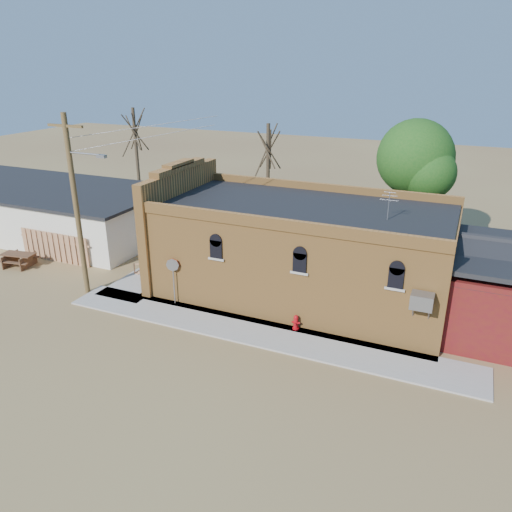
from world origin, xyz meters
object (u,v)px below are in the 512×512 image
at_px(brick_bar, 296,250).
at_px(picnic_table, 19,258).
at_px(fire_hydrant, 296,322).
at_px(utility_pole, 77,203).
at_px(stop_sign, 173,269).
at_px(trash_barrel, 177,264).

distance_m(brick_bar, picnic_table, 16.26).
relative_size(brick_bar, picnic_table, 7.81).
distance_m(brick_bar, fire_hydrant, 4.38).
bearing_deg(utility_pole, stop_sign, 7.03).
bearing_deg(utility_pole, fire_hydrant, 3.07).
xyz_separation_m(brick_bar, utility_pole, (-9.79, -4.29, 2.43)).
xyz_separation_m(utility_pole, picnic_table, (-6.06, 1.18, -4.26)).
bearing_deg(trash_barrel, brick_bar, 1.97).
distance_m(fire_hydrant, trash_barrel, 8.96).
bearing_deg(picnic_table, brick_bar, 1.24).
height_order(stop_sign, trash_barrel, stop_sign).
bearing_deg(stop_sign, picnic_table, -176.02).
bearing_deg(fire_hydrant, stop_sign, 155.21).
xyz_separation_m(trash_barrel, picnic_table, (-8.91, -2.88, 0.03)).
relative_size(stop_sign, trash_barrel, 2.89).
distance_m(utility_pole, picnic_table, 7.50).
distance_m(brick_bar, trash_barrel, 7.19).
relative_size(brick_bar, utility_pole, 1.82).
bearing_deg(trash_barrel, utility_pole, -125.05).
height_order(brick_bar, picnic_table, brick_bar).
xyz_separation_m(utility_pole, trash_barrel, (2.84, 4.06, -4.28)).
distance_m(fire_hydrant, picnic_table, 17.19).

